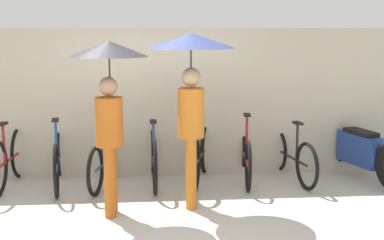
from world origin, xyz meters
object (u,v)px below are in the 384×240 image
at_px(pedestrian_center, 191,69).
at_px(motorcycle, 360,152).
at_px(parked_bicycle_3, 153,156).
at_px(parked_bicycle_5, 245,155).
at_px(parked_bicycle_0, 9,159).
at_px(pedestrian_leading, 109,83).
at_px(parked_bicycle_2, 106,160).
at_px(parked_bicycle_6, 291,156).
at_px(parked_bicycle_4, 200,156).
at_px(parked_bicycle_1, 58,159).

xyz_separation_m(pedestrian_center, motorcycle, (2.53, 0.91, -1.29)).
xyz_separation_m(parked_bicycle_3, parked_bicycle_5, (1.32, 0.06, -0.02)).
bearing_deg(pedestrian_center, parked_bicycle_3, 119.38).
bearing_deg(parked_bicycle_0, pedestrian_leading, -123.93).
bearing_deg(parked_bicycle_2, parked_bicycle_5, -75.52).
distance_m(parked_bicycle_0, pedestrian_leading, 2.21).
xyz_separation_m(parked_bicycle_2, motorcycle, (3.64, -0.01, 0.06)).
distance_m(parked_bicycle_0, pedestrian_center, 2.92).
relative_size(pedestrian_leading, motorcycle, 0.96).
bearing_deg(parked_bicycle_6, pedestrian_leading, 106.51).
xyz_separation_m(parked_bicycle_4, pedestrian_center, (-0.21, -0.93, 1.30)).
bearing_deg(parked_bicycle_2, motorcycle, -78.51).
bearing_deg(parked_bicycle_0, parked_bicycle_3, -85.12).
height_order(parked_bicycle_1, parked_bicycle_5, parked_bicycle_1).
bearing_deg(pedestrian_leading, pedestrian_center, 17.31).
bearing_deg(parked_bicycle_1, parked_bicycle_3, -95.68).
bearing_deg(motorcycle, parked_bicycle_6, 70.33).
xyz_separation_m(parked_bicycle_1, pedestrian_center, (1.78, -0.93, 1.31)).
relative_size(parked_bicycle_5, pedestrian_center, 0.84).
xyz_separation_m(parked_bicycle_2, parked_bicycle_3, (0.66, 0.03, 0.04)).
distance_m(parked_bicycle_5, pedestrian_center, 1.89).
xyz_separation_m(parked_bicycle_2, pedestrian_leading, (0.15, -1.15, 1.20)).
relative_size(parked_bicycle_0, motorcycle, 0.81).
relative_size(parked_bicycle_3, motorcycle, 0.84).
bearing_deg(pedestrian_center, motorcycle, 23.89).
bearing_deg(parked_bicycle_1, pedestrian_leading, -151.61).
relative_size(parked_bicycle_4, motorcycle, 0.83).
distance_m(parked_bicycle_3, pedestrian_leading, 1.74).
distance_m(parked_bicycle_6, motorcycle, 1.00).
bearing_deg(motorcycle, pedestrian_center, 93.58).
relative_size(parked_bicycle_0, pedestrian_leading, 0.85).
bearing_deg(pedestrian_center, parked_bicycle_5, 53.64).
bearing_deg(parked_bicycle_5, pedestrian_center, 145.92).
bearing_deg(parked_bicycle_3, parked_bicycle_4, -93.56).
xyz_separation_m(parked_bicycle_3, motorcycle, (2.98, -0.05, 0.02)).
xyz_separation_m(parked_bicycle_4, parked_bicycle_6, (1.32, 0.04, -0.04)).
bearing_deg(parked_bicycle_4, parked_bicycle_0, 103.70).
relative_size(parked_bicycle_6, pedestrian_leading, 0.82).
xyz_separation_m(parked_bicycle_5, motorcycle, (1.66, -0.11, 0.04)).
height_order(parked_bicycle_0, parked_bicycle_1, parked_bicycle_1).
distance_m(parked_bicycle_2, parked_bicycle_5, 1.99).
height_order(parked_bicycle_6, pedestrian_leading, pedestrian_leading).
bearing_deg(parked_bicycle_1, parked_bicycle_4, -96.83).
height_order(parked_bicycle_3, pedestrian_leading, pedestrian_leading).
distance_m(pedestrian_leading, pedestrian_center, 1.00).
height_order(parked_bicycle_1, motorcycle, parked_bicycle_1).
bearing_deg(pedestrian_leading, parked_bicycle_0, 145.66).
xyz_separation_m(parked_bicycle_6, pedestrian_center, (-1.53, -0.97, 1.34)).
bearing_deg(parked_bicycle_1, parked_bicycle_2, -97.47).
bearing_deg(pedestrian_center, parked_bicycle_4, 81.40).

